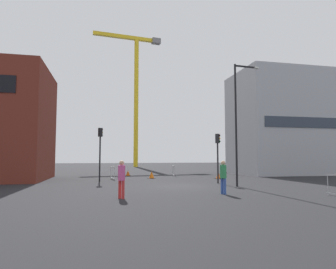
{
  "coord_description": "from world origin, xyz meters",
  "views": [
    {
      "loc": [
        -5.02,
        -19.57,
        1.95
      ],
      "look_at": [
        0.0,
        3.56,
        3.77
      ],
      "focal_mm": 31.52,
      "sensor_mm": 36.0,
      "label": 1
    }
  ],
  "objects_px": {
    "traffic_light_near": "(100,146)",
    "traffic_light_far": "(218,150)",
    "pedestrian_waiting": "(122,176)",
    "traffic_cone_by_barrier": "(218,176)",
    "pedestrian_walking": "(223,175)",
    "traffic_cone_orange": "(128,173)",
    "construction_crane": "(136,84)",
    "traffic_cone_striped": "(152,175)",
    "streetlamp_tall": "(239,114)"
  },
  "relations": [
    {
      "from": "construction_crane",
      "to": "streetlamp_tall",
      "type": "bearing_deg",
      "value": -86.09
    },
    {
      "from": "traffic_light_far",
      "to": "traffic_cone_orange",
      "type": "bearing_deg",
      "value": 119.77
    },
    {
      "from": "pedestrian_walking",
      "to": "traffic_cone_by_barrier",
      "type": "height_order",
      "value": "pedestrian_walking"
    },
    {
      "from": "traffic_light_far",
      "to": "traffic_cone_orange",
      "type": "xyz_separation_m",
      "value": [
        -5.84,
        10.22,
        -2.23
      ]
    },
    {
      "from": "traffic_light_near",
      "to": "traffic_cone_by_barrier",
      "type": "distance_m",
      "value": 10.82
    },
    {
      "from": "pedestrian_waiting",
      "to": "traffic_cone_by_barrier",
      "type": "xyz_separation_m",
      "value": [
        9.31,
        11.07,
        -0.77
      ]
    },
    {
      "from": "traffic_light_near",
      "to": "streetlamp_tall",
      "type": "bearing_deg",
      "value": -32.46
    },
    {
      "from": "traffic_light_far",
      "to": "traffic_cone_orange",
      "type": "relative_size",
      "value": 6.33
    },
    {
      "from": "pedestrian_waiting",
      "to": "traffic_cone_by_barrier",
      "type": "bearing_deg",
      "value": 49.93
    },
    {
      "from": "traffic_light_far",
      "to": "pedestrian_walking",
      "type": "xyz_separation_m",
      "value": [
        -2.12,
        -6.03,
        -1.47
      ]
    },
    {
      "from": "traffic_light_near",
      "to": "pedestrian_walking",
      "type": "bearing_deg",
      "value": -55.59
    },
    {
      "from": "traffic_cone_by_barrier",
      "to": "traffic_cone_striped",
      "type": "bearing_deg",
      "value": 164.62
    },
    {
      "from": "streetlamp_tall",
      "to": "traffic_cone_by_barrier",
      "type": "height_order",
      "value": "streetlamp_tall"
    },
    {
      "from": "construction_crane",
      "to": "traffic_cone_striped",
      "type": "height_order",
      "value": "construction_crane"
    },
    {
      "from": "streetlamp_tall",
      "to": "pedestrian_waiting",
      "type": "relative_size",
      "value": 4.64
    },
    {
      "from": "pedestrian_walking",
      "to": "traffic_cone_orange",
      "type": "distance_m",
      "value": 16.68
    },
    {
      "from": "construction_crane",
      "to": "pedestrian_walking",
      "type": "height_order",
      "value": "construction_crane"
    },
    {
      "from": "construction_crane",
      "to": "pedestrian_walking",
      "type": "distance_m",
      "value": 47.5
    },
    {
      "from": "traffic_cone_by_barrier",
      "to": "traffic_cone_striped",
      "type": "height_order",
      "value": "traffic_cone_striped"
    },
    {
      "from": "streetlamp_tall",
      "to": "traffic_cone_orange",
      "type": "xyz_separation_m",
      "value": [
        -6.43,
        12.61,
        -4.57
      ]
    },
    {
      "from": "traffic_cone_orange",
      "to": "traffic_cone_striped",
      "type": "relative_size",
      "value": 0.89
    },
    {
      "from": "construction_crane",
      "to": "traffic_cone_by_barrier",
      "type": "distance_m",
      "value": 38.29
    },
    {
      "from": "traffic_light_far",
      "to": "traffic_cone_by_barrier",
      "type": "xyz_separation_m",
      "value": [
        1.84,
        4.51,
        -2.21
      ]
    },
    {
      "from": "construction_crane",
      "to": "traffic_light_near",
      "type": "distance_m",
      "value": 38.51
    },
    {
      "from": "pedestrian_waiting",
      "to": "traffic_cone_striped",
      "type": "height_order",
      "value": "pedestrian_waiting"
    },
    {
      "from": "pedestrian_walking",
      "to": "traffic_cone_by_barrier",
      "type": "relative_size",
      "value": 2.9
    },
    {
      "from": "traffic_light_near",
      "to": "traffic_light_far",
      "type": "bearing_deg",
      "value": -21.87
    },
    {
      "from": "construction_crane",
      "to": "streetlamp_tall",
      "type": "xyz_separation_m",
      "value": [
        2.81,
        -41.1,
        -12.16
      ]
    },
    {
      "from": "construction_crane",
      "to": "streetlamp_tall",
      "type": "height_order",
      "value": "construction_crane"
    },
    {
      "from": "streetlamp_tall",
      "to": "traffic_cone_orange",
      "type": "bearing_deg",
      "value": 117.0
    },
    {
      "from": "streetlamp_tall",
      "to": "traffic_light_near",
      "type": "height_order",
      "value": "streetlamp_tall"
    },
    {
      "from": "streetlamp_tall",
      "to": "traffic_light_near",
      "type": "bearing_deg",
      "value": 147.54
    },
    {
      "from": "pedestrian_waiting",
      "to": "streetlamp_tall",
      "type": "bearing_deg",
      "value": 27.37
    },
    {
      "from": "traffic_light_far",
      "to": "construction_crane",
      "type": "bearing_deg",
      "value": 93.29
    },
    {
      "from": "traffic_cone_orange",
      "to": "streetlamp_tall",
      "type": "bearing_deg",
      "value": -63.0
    },
    {
      "from": "traffic_light_near",
      "to": "traffic_cone_orange",
      "type": "bearing_deg",
      "value": 67.65
    },
    {
      "from": "traffic_cone_striped",
      "to": "pedestrian_waiting",
      "type": "bearing_deg",
      "value": -105.26
    },
    {
      "from": "pedestrian_walking",
      "to": "traffic_cone_striped",
      "type": "relative_size",
      "value": 2.68
    },
    {
      "from": "construction_crane",
      "to": "traffic_light_far",
      "type": "height_order",
      "value": "construction_crane"
    },
    {
      "from": "traffic_cone_orange",
      "to": "traffic_cone_striped",
      "type": "bearing_deg",
      "value": -65.99
    },
    {
      "from": "traffic_cone_by_barrier",
      "to": "traffic_cone_striped",
      "type": "xyz_separation_m",
      "value": [
        -5.85,
        1.61,
        0.03
      ]
    },
    {
      "from": "pedestrian_walking",
      "to": "construction_crane",
      "type": "bearing_deg",
      "value": 90.13
    },
    {
      "from": "construction_crane",
      "to": "traffic_light_near",
      "type": "xyz_separation_m",
      "value": [
        -6.4,
        -35.25,
        -14.14
      ]
    },
    {
      "from": "pedestrian_waiting",
      "to": "traffic_cone_by_barrier",
      "type": "distance_m",
      "value": 14.49
    },
    {
      "from": "traffic_light_near",
      "to": "pedestrian_walking",
      "type": "xyz_separation_m",
      "value": [
        6.5,
        -9.49,
        -1.83
      ]
    },
    {
      "from": "traffic_light_near",
      "to": "traffic_cone_by_barrier",
      "type": "height_order",
      "value": "traffic_light_near"
    },
    {
      "from": "pedestrian_waiting",
      "to": "traffic_cone_striped",
      "type": "distance_m",
      "value": 13.17
    },
    {
      "from": "traffic_cone_striped",
      "to": "traffic_light_far",
      "type": "bearing_deg",
      "value": -56.71
    },
    {
      "from": "construction_crane",
      "to": "traffic_cone_striped",
      "type": "bearing_deg",
      "value": -93.15
    },
    {
      "from": "traffic_light_near",
      "to": "traffic_cone_orange",
      "type": "xyz_separation_m",
      "value": [
        2.78,
        6.76,
        -2.59
      ]
    }
  ]
}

